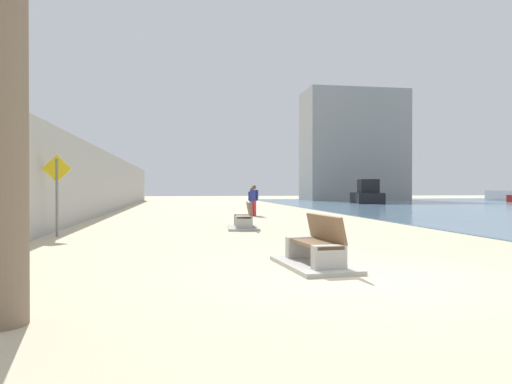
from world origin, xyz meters
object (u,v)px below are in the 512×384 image
object	(u,v)px
bench_far	(244,222)
boat_far_left	(367,194)
person_standing	(254,198)
bench_near	(315,255)
person_walking	(252,199)
pedestrian_sign	(57,186)

from	to	relation	value
bench_far	boat_far_left	size ratio (longest dim) A/B	0.29
bench_far	person_standing	distance (m)	7.49
bench_near	bench_far	bearing A→B (deg)	91.39
bench_far	boat_far_left	world-z (taller)	boat_far_left
bench_far	person_standing	world-z (taller)	person_standing
person_walking	pedestrian_sign	xyz separation A→B (m)	(-7.60, -9.90, 0.69)
bench_near	pedestrian_sign	distance (m)	9.13
person_walking	pedestrian_sign	size ratio (longest dim) A/B	0.61
boat_far_left	pedestrian_sign	xyz separation A→B (m)	(-21.63, -27.62, 0.70)
person_walking	pedestrian_sign	world-z (taller)	pedestrian_sign
bench_near	bench_far	size ratio (longest dim) A/B	1.00
person_walking	boat_far_left	size ratio (longest dim) A/B	0.20
person_walking	boat_far_left	xyz separation A→B (m)	(14.03, 17.72, -0.01)
bench_near	person_standing	xyz separation A→B (m)	(1.36, 15.61, 0.71)
pedestrian_sign	bench_near	bearing A→B (deg)	-46.68
person_walking	person_standing	world-z (taller)	person_standing
bench_near	bench_far	xyz separation A→B (m)	(-0.20, 8.32, 0.00)
boat_far_left	bench_near	bearing A→B (deg)	-114.29
person_standing	person_walking	bearing A→B (deg)	87.44
bench_far	person_standing	xyz separation A→B (m)	(1.56, 7.29, 0.71)
bench_far	pedestrian_sign	bearing A→B (deg)	-163.77
person_standing	boat_far_left	bearing A→B (deg)	52.87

